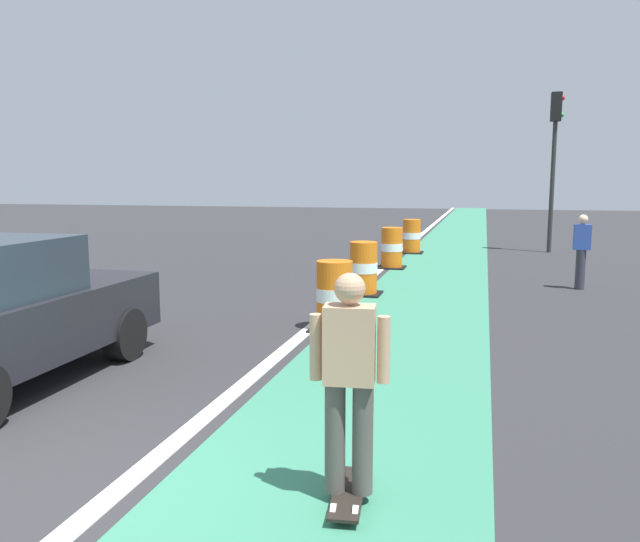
{
  "coord_description": "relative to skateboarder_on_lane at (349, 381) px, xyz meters",
  "views": [
    {
      "loc": [
        3.51,
        -3.76,
        2.32
      ],
      "look_at": [
        1.36,
        4.46,
        1.1
      ],
      "focal_mm": 35.32,
      "sensor_mm": 36.0,
      "label": 1
    }
  ],
  "objects": [
    {
      "name": "traffic_light_corner",
      "position": [
        2.99,
        17.5,
        2.59
      ],
      "size": [
        0.41,
        0.32,
        5.1
      ],
      "color": "#2D2D2D",
      "rests_on": "ground"
    },
    {
      "name": "bike_lane_strip",
      "position": [
        -0.22,
        11.54,
        -0.91
      ],
      "size": [
        2.5,
        80.0,
        0.01
      ],
      "primitive_type": "cube",
      "color": "#387F60",
      "rests_on": "ground"
    },
    {
      "name": "traffic_barrel_back",
      "position": [
        -1.47,
        12.42,
        -0.38
      ],
      "size": [
        0.73,
        0.73,
        1.09
      ],
      "color": "orange",
      "rests_on": "ground"
    },
    {
      "name": "lane_divider_stripe",
      "position": [
        -1.72,
        11.54,
        -0.91
      ],
      "size": [
        0.2,
        80.0,
        0.01
      ],
      "primitive_type": "cube",
      "color": "silver",
      "rests_on": "ground"
    },
    {
      "name": "skateboarder_on_lane",
      "position": [
        0.0,
        0.0,
        0.0
      ],
      "size": [
        0.57,
        0.82,
        1.69
      ],
      "color": "black",
      "rests_on": "ground"
    },
    {
      "name": "traffic_barrel_front",
      "position": [
        -1.33,
        5.18,
        -0.38
      ],
      "size": [
        0.73,
        0.73,
        1.09
      ],
      "color": "orange",
      "rests_on": "ground"
    },
    {
      "name": "traffic_barrel_mid",
      "position": [
        -1.47,
        8.33,
        -0.38
      ],
      "size": [
        0.73,
        0.73,
        1.09
      ],
      "color": "orange",
      "rests_on": "ground"
    },
    {
      "name": "pedestrian_crossing",
      "position": [
        2.93,
        10.15,
        -0.05
      ],
      "size": [
        0.34,
        0.2,
        1.61
      ],
      "color": "#33333D",
      "rests_on": "ground"
    },
    {
      "name": "ground_plane",
      "position": [
        -2.62,
        -0.46,
        -0.91
      ],
      "size": [
        100.0,
        100.0,
        0.0
      ],
      "primitive_type": "plane",
      "color": "#2D2D30"
    },
    {
      "name": "traffic_barrel_far",
      "position": [
        -1.35,
        16.12,
        -0.38
      ],
      "size": [
        0.73,
        0.73,
        1.09
      ],
      "color": "orange",
      "rests_on": "ground"
    }
  ]
}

